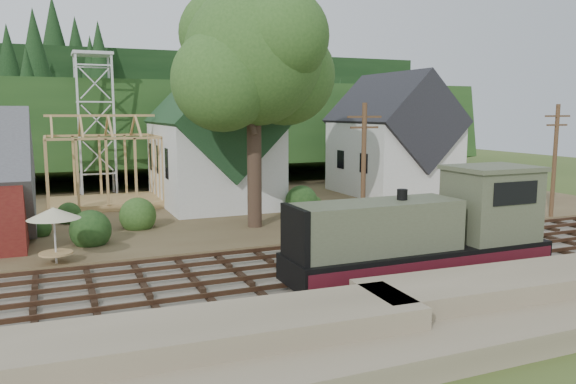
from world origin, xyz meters
name	(u,v)px	position (x,y,z in m)	size (l,w,h in m)	color
ground	(287,277)	(0.00, 0.00, 0.00)	(140.00, 140.00, 0.00)	#384C1E
embankment	(390,349)	(0.00, -8.50, 0.00)	(64.00, 5.00, 1.60)	#7F7259
railroad_bed	(287,276)	(0.00, 0.00, 0.08)	(64.00, 11.00, 0.16)	#726B5B
village_flat	(194,211)	(0.00, 18.00, 0.15)	(64.00, 26.00, 0.30)	brown
hillside	(144,178)	(0.00, 42.00, 0.00)	(70.00, 28.00, 8.00)	#1E3F19
ridge	(127,166)	(0.00, 58.00, 0.00)	(80.00, 20.00, 12.00)	black
church	(213,142)	(2.00, 19.68, 5.18)	(8.40, 15.17, 13.00)	silver
farmhouse	(392,142)	(18.00, 19.00, 4.87)	(8.40, 10.80, 10.60)	silver
timber_frame	(103,167)	(-6.00, 22.00, 3.27)	(8.20, 6.20, 6.99)	tan
lattice_tower	(93,81)	(-6.00, 28.00, 10.03)	(3.20, 3.20, 12.12)	silver
big_tree	(256,67)	(2.17, 10.08, 10.22)	(10.90, 8.40, 14.70)	#38281E
telegraph_pole_near	(364,168)	(7.00, 5.20, 4.25)	(2.20, 0.28, 8.00)	#4C331E
telegraph_pole_far	(555,160)	(22.00, 5.20, 4.25)	(2.20, 0.28, 8.00)	#4C331E
locomotive	(429,234)	(5.56, -3.00, 2.16)	(12.22, 3.05, 4.88)	black
car_red	(464,192)	(21.92, 14.04, 0.86)	(1.86, 4.04, 1.12)	red
patio_set	(54,216)	(-9.67, 5.50, 2.61)	(2.44, 2.44, 2.72)	silver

